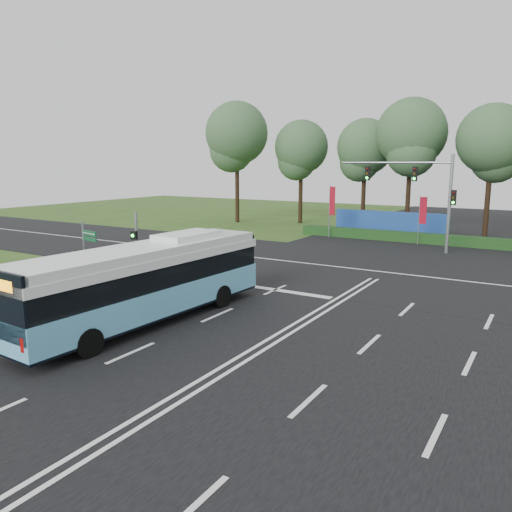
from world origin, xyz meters
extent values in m
plane|color=#2D521B|center=(0.00, 0.00, 0.00)|extent=(120.00, 120.00, 0.00)
cube|color=black|center=(0.00, 0.00, 0.02)|extent=(20.00, 120.00, 0.04)
cube|color=black|center=(0.00, 12.00, 0.03)|extent=(120.00, 14.00, 0.05)
cube|color=black|center=(-12.50, -3.00, 0.03)|extent=(5.00, 18.00, 0.06)
cube|color=gray|center=(-10.10, -3.00, 0.06)|extent=(0.25, 18.00, 0.12)
cube|color=#5BADD4|center=(-5.19, -2.14, 1.05)|extent=(3.06, 11.92, 1.08)
cube|color=black|center=(-5.19, -2.14, 0.56)|extent=(3.03, 11.86, 0.30)
cube|color=black|center=(-5.19, -2.14, 2.04)|extent=(2.95, 11.74, 0.93)
cube|color=white|center=(-5.19, -2.14, 2.63)|extent=(3.06, 11.92, 0.34)
cube|color=white|center=(-5.19, -2.14, 2.97)|extent=(2.99, 11.44, 0.34)
cube|color=white|center=(-5.06, 0.32, 3.27)|extent=(1.72, 3.03, 0.25)
cube|color=black|center=(-5.49, -7.98, 2.09)|extent=(2.39, 0.24, 2.16)
cube|color=orange|center=(-5.49, -8.02, 2.77)|extent=(1.38, 0.13, 0.34)
cylinder|color=black|center=(-6.17, 1.26, 0.51)|extent=(0.33, 1.04, 1.02)
cylinder|color=black|center=(-3.87, 1.14, 0.51)|extent=(0.33, 1.04, 1.02)
cylinder|color=black|center=(-6.53, -5.82, 0.51)|extent=(0.33, 1.04, 1.02)
cylinder|color=black|center=(-4.23, -5.93, 0.51)|extent=(0.33, 1.04, 1.02)
cylinder|color=gray|center=(-10.20, 2.42, 1.94)|extent=(0.15, 0.15, 3.87)
cube|color=black|center=(-10.20, 2.24, 2.65)|extent=(0.35, 0.27, 0.44)
sphere|color=#19F233|center=(-10.20, 2.14, 2.65)|extent=(0.15, 0.15, 0.15)
cylinder|color=gray|center=(-12.51, 0.90, 1.70)|extent=(0.10, 0.10, 3.40)
cube|color=#0D4D28|center=(-11.88, 0.78, 2.81)|extent=(1.26, 0.31, 0.26)
cube|color=#0D4D28|center=(-11.88, 0.78, 2.51)|extent=(1.26, 0.31, 0.19)
cube|color=white|center=(-11.88, 0.74, 2.81)|extent=(1.17, 0.24, 0.03)
cylinder|color=gray|center=(-8.26, 23.39, 2.26)|extent=(0.07, 0.07, 4.52)
cube|color=maroon|center=(-7.95, 23.26, 3.21)|extent=(0.57, 0.26, 2.41)
cylinder|color=gray|center=(-0.65, 23.18, 1.95)|extent=(0.06, 0.06, 3.89)
cube|color=maroon|center=(-0.37, 23.17, 2.77)|extent=(0.52, 0.05, 2.08)
cylinder|color=gray|center=(2.00, 20.50, 3.50)|extent=(0.24, 0.24, 7.00)
cylinder|color=gray|center=(-2.00, 20.50, 6.40)|extent=(8.00, 0.16, 0.16)
cube|color=black|center=(-0.50, 20.50, 5.60)|extent=(0.32, 0.28, 1.05)
cube|color=black|center=(-4.00, 20.50, 5.60)|extent=(0.32, 0.28, 1.05)
cube|color=black|center=(2.25, 20.50, 4.00)|extent=(0.32, 0.28, 1.05)
cube|color=#153B15|center=(0.00, 24.50, 0.40)|extent=(22.00, 1.20, 0.80)
cube|color=navy|center=(-4.00, 27.00, 1.10)|extent=(10.00, 0.30, 2.20)
cylinder|color=black|center=(-21.52, 29.15, 4.53)|extent=(0.44, 0.44, 9.05)
sphere|color=#385D36|center=(-21.52, 29.15, 9.53)|extent=(6.67, 6.67, 6.67)
cylinder|color=black|center=(-15.28, 32.03, 3.83)|extent=(0.44, 0.44, 7.65)
sphere|color=#385D36|center=(-15.28, 32.03, 8.06)|extent=(5.64, 5.64, 5.64)
cylinder|color=black|center=(-8.49, 32.63, 3.79)|extent=(0.44, 0.44, 7.58)
sphere|color=#385D36|center=(-8.49, 32.63, 7.98)|extent=(5.59, 5.59, 5.59)
cylinder|color=black|center=(-3.52, 30.69, 4.31)|extent=(0.44, 0.44, 8.61)
sphere|color=#385D36|center=(-3.52, 30.69, 9.06)|extent=(6.34, 6.34, 6.34)
cylinder|color=black|center=(3.34, 29.92, 3.96)|extent=(0.44, 0.44, 7.92)
sphere|color=#385D36|center=(3.34, 29.92, 8.33)|extent=(5.83, 5.83, 5.83)
camera|label=1|loc=(8.58, -16.41, 6.33)|focal=35.00mm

